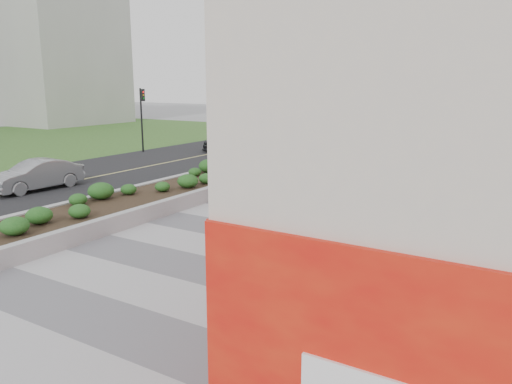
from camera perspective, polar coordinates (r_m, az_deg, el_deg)
ground at (r=11.50m, az=-12.30°, el=-11.29°), size 160.00×160.00×0.00m
walkway at (r=13.65m, az=-3.55°, el=-7.14°), size 8.00×36.00×0.01m
planter at (r=19.87m, az=-9.98°, el=0.17°), size 3.00×18.00×0.90m
street at (r=24.66m, az=-21.38°, el=0.89°), size 10.00×40.00×0.00m
traffic_signal_near at (r=29.04m, az=1.12°, el=8.85°), size 0.33×0.28×4.20m
traffic_signal_far at (r=34.24m, az=-12.90°, el=9.09°), size 0.33×0.28×4.20m
distant_bldg_west_a at (r=64.77m, az=-23.97°, el=17.10°), size 18.00×12.00×22.00m
distant_bldg_north_l at (r=63.97m, az=21.04°, el=16.51°), size 16.00×12.00×20.00m
manhole_cover at (r=13.39m, az=-1.77°, el=-7.53°), size 0.44×0.44×0.01m
skateboarder at (r=16.95m, az=1.19°, el=-0.45°), size 0.61×0.74×1.57m
car_silver at (r=23.57m, az=-23.81°, el=1.79°), size 1.66×4.04×1.30m
car_dark at (r=34.74m, az=-2.77°, el=5.98°), size 2.52×4.90×1.36m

